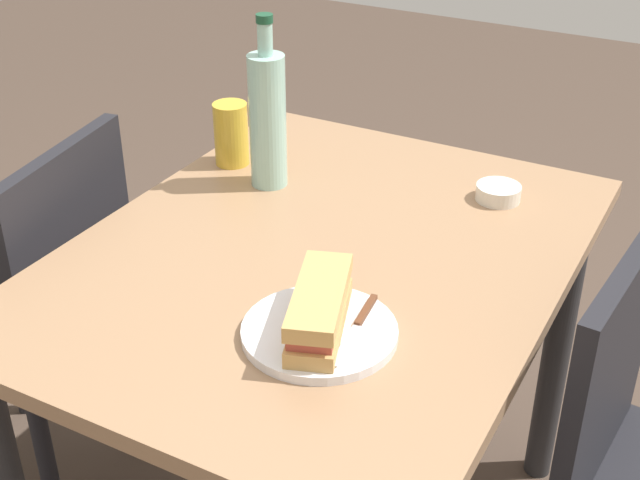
{
  "coord_description": "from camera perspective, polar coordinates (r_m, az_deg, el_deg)",
  "views": [
    {
      "loc": [
        1.12,
        0.6,
        1.51
      ],
      "look_at": [
        0.0,
        0.0,
        0.77
      ],
      "focal_mm": 48.74,
      "sensor_mm": 36.0,
      "label": 1
    }
  ],
  "objects": [
    {
      "name": "beer_glass",
      "position": [
        1.77,
        -5.85,
        6.94
      ],
      "size": [
        0.07,
        0.07,
        0.13
      ],
      "primitive_type": "cylinder",
      "color": "gold",
      "rests_on": "dining_table"
    },
    {
      "name": "baguette_sandwich_near",
      "position": [
        1.25,
        -0.04,
        -4.51
      ],
      "size": [
        0.22,
        0.13,
        0.07
      ],
      "color": "tan",
      "rests_on": "plate_near"
    },
    {
      "name": "olive_bowl",
      "position": [
        1.67,
        11.62,
        3.06
      ],
      "size": [
        0.08,
        0.08,
        0.03
      ],
      "primitive_type": "cylinder",
      "color": "silver",
      "rests_on": "dining_table"
    },
    {
      "name": "plate_near",
      "position": [
        1.27,
        -0.04,
        -6.06
      ],
      "size": [
        0.23,
        0.23,
        0.01
      ],
      "primitive_type": "cylinder",
      "color": "white",
      "rests_on": "dining_table"
    },
    {
      "name": "chair_near",
      "position": [
        1.87,
        -17.86,
        -4.31
      ],
      "size": [
        0.46,
        0.46,
        0.86
      ],
      "color": "black",
      "rests_on": "ground"
    },
    {
      "name": "dining_table",
      "position": [
        1.55,
        0.0,
        -4.67
      ],
      "size": [
        1.03,
        0.8,
        0.75
      ],
      "color": "#997251",
      "rests_on": "ground"
    },
    {
      "name": "knife_near",
      "position": [
        1.27,
        2.47,
        -5.59
      ],
      "size": [
        0.18,
        0.03,
        0.01
      ],
      "color": "silver",
      "rests_on": "plate_near"
    },
    {
      "name": "water_bottle",
      "position": [
        1.65,
        -3.46,
        8.0
      ],
      "size": [
        0.07,
        0.07,
        0.33
      ],
      "color": "#99C6B7",
      "rests_on": "dining_table"
    }
  ]
}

